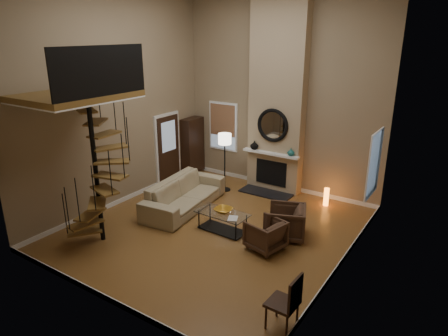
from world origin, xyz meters
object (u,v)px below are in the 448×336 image
Objects in this scene: armchair_far at (268,236)px; floor_lamp at (225,144)px; sofa at (184,194)px; coffee_table at (222,219)px; hutch at (192,145)px; side_chair at (288,301)px; accent_lamp at (326,197)px; armchair_near at (290,222)px.

floor_lamp reaches higher than armchair_far.
coffee_table is (1.53, -0.51, -0.11)m from sofa.
armchair_far is 0.58× the size of coffee_table.
hutch reaches higher than side_chair.
accent_lamp is at bearing -170.36° from armchair_far.
hutch reaches higher than sofa.
accent_lamp is at bearing 11.30° from floor_lamp.
side_chair is at bearing -129.50° from sofa.
armchair_near is 1.55m from coffee_table.
armchair_near is at bearing 22.39° from coffee_table.
hutch is 5.01m from armchair_near.
sofa is 2.93m from armchair_far.
sofa is 1.62m from coffee_table.
floor_lamp is (1.68, -0.67, 0.46)m from hutch.
coffee_table is at bearing -115.19° from sofa.
sofa is 2.76× the size of side_chair.
hutch is 1.42× the size of coffee_table.
side_chair reaches higher than accent_lamp.
accent_lamp is 0.50× the size of side_chair.
side_chair is (1.23, -2.77, 0.17)m from armchair_near.
coffee_table is (-1.30, 0.23, -0.07)m from armchair_far.
sofa is 3.76m from accent_lamp.
sofa is at bearing -96.89° from floor_lamp.
side_chair is (3.99, -4.31, -0.89)m from floor_lamp.
sofa is 1.93m from floor_lamp.
armchair_near is 0.83m from armchair_far.
side_chair is at bearing 48.70° from armchair_far.
hutch is 4.17m from coffee_table.
hutch is at bearing 137.17° from coffee_table.
armchair_near is at bearing -29.16° from floor_lamp.
hutch is at bearing 138.75° from side_chair.
armchair_far is at bearing -30.78° from armchair_near.
armchair_near is at bearing -92.46° from accent_lamp.
hutch is 5.31m from armchair_far.
hutch reaches higher than accent_lamp.
sofa is at bearing -57.01° from hutch.
floor_lamp is (0.20, 1.62, 1.02)m from sofa.
sofa reaches higher than coffee_table.
coffee_table is at bearing -119.34° from accent_lamp.
coffee_table is 1.27× the size of side_chair.
armchair_near is at bearing 113.91° from side_chair.
armchair_near is 1.73× the size of accent_lamp.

